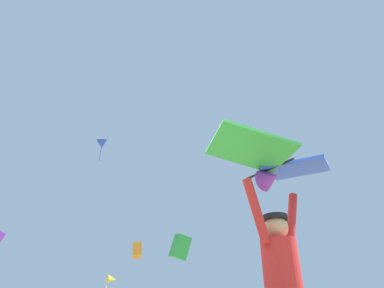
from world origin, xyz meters
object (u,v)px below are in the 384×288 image
(distant_kite_green_mid_left, at_px, (180,247))
(distant_kite_blue_far_center, at_px, (102,144))
(held_stunt_kite, at_px, (274,165))
(distant_kite_orange_high_right, at_px, (137,250))
(marker_flag, at_px, (110,285))

(distant_kite_green_mid_left, xyz_separation_m, distant_kite_blue_far_center, (1.18, 17.16, 14.12))
(distant_kite_blue_far_center, bearing_deg, distant_kite_green_mid_left, -93.94)
(held_stunt_kite, relative_size, distant_kite_green_mid_left, 1.24)
(distant_kite_orange_high_right, xyz_separation_m, marker_flag, (-7.14, -12.18, -3.83))
(distant_kite_green_mid_left, bearing_deg, distant_kite_orange_high_right, 78.19)
(held_stunt_kite, distance_m, distant_kite_orange_high_right, 22.07)
(held_stunt_kite, bearing_deg, distant_kite_green_mid_left, 59.19)
(held_stunt_kite, relative_size, distant_kite_blue_far_center, 0.60)
(held_stunt_kite, height_order, distant_kite_orange_high_right, distant_kite_orange_high_right)
(distant_kite_green_mid_left, distance_m, marker_flag, 7.50)
(distant_kite_orange_high_right, distance_m, marker_flag, 14.63)
(distant_kite_green_mid_left, height_order, distant_kite_orange_high_right, distant_kite_orange_high_right)
(held_stunt_kite, bearing_deg, distant_kite_orange_high_right, 65.99)
(distant_kite_green_mid_left, bearing_deg, distant_kite_blue_far_center, 86.06)
(held_stunt_kite, xyz_separation_m, marker_flag, (1.73, 7.74, -0.38))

